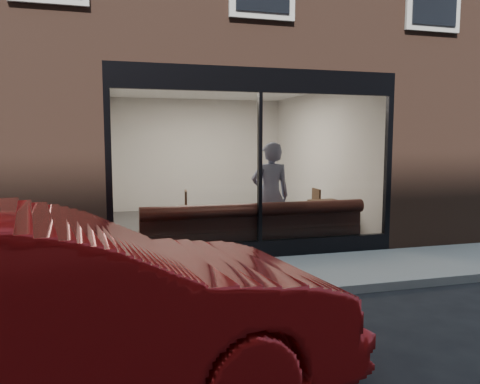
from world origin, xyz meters
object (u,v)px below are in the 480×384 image
object	(u,v)px
person	(270,196)
cafe_chair_left	(177,224)
banquette	(253,240)
parked_car	(37,318)
cafe_chair_right	(308,221)
cafe_table_left	(192,209)
cafe_table_right	(326,201)

from	to	relation	value
person	cafe_chair_left	bearing A→B (deg)	-45.11
banquette	parked_car	xyz separation A→B (m)	(-2.95, -4.45, 0.54)
cafe_chair_right	parked_car	world-z (taller)	parked_car
person	cafe_chair_right	bearing A→B (deg)	-130.69
cafe_table_left	cafe_chair_right	distance (m)	2.93
cafe_table_left	cafe_table_right	bearing A→B (deg)	5.95
banquette	cafe_chair_left	bearing A→B (deg)	118.65
cafe_table_right	banquette	bearing A→B (deg)	-152.84
cafe_table_left	cafe_chair_right	world-z (taller)	cafe_table_left
banquette	person	distance (m)	0.90
person	banquette	bearing A→B (deg)	33.91
banquette	person	world-z (taller)	person
cafe_table_left	parked_car	distance (m)	5.49
parked_car	person	bearing A→B (deg)	-44.75
cafe_chair_left	parked_car	distance (m)	6.72
cafe_chair_right	parked_car	distance (m)	7.67
person	cafe_chair_right	distance (m)	2.05
person	cafe_table_right	bearing A→B (deg)	-149.23
cafe_chair_right	parked_car	xyz separation A→B (m)	(-4.71, -6.03, 0.53)
cafe_chair_right	banquette	bearing A→B (deg)	46.01
parked_car	banquette	bearing A→B (deg)	-42.61
cafe_chair_left	cafe_chair_right	xyz separation A→B (m)	(2.84, -0.40, 0.00)
cafe_table_left	cafe_chair_left	size ratio (longest dim) A/B	1.50
cafe_chair_right	cafe_table_right	bearing A→B (deg)	108.25
cafe_table_right	parked_car	xyz separation A→B (m)	(-4.86, -5.43, 0.03)
cafe_table_left	cafe_table_right	size ratio (longest dim) A/B	1.12
banquette	cafe_table_right	world-z (taller)	cafe_table_right
parked_car	cafe_table_left	bearing A→B (deg)	-30.08
banquette	cafe_chair_right	xyz separation A→B (m)	(1.76, 1.58, 0.01)
person	cafe_chair_right	xyz separation A→B (m)	(1.35, 1.35, -0.75)
banquette	parked_car	bearing A→B (deg)	-123.49
parked_car	cafe_table_right	bearing A→B (deg)	-50.92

